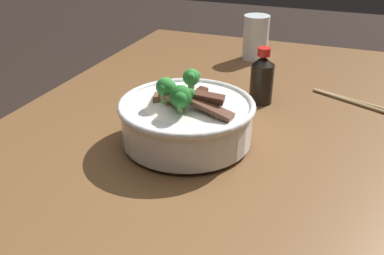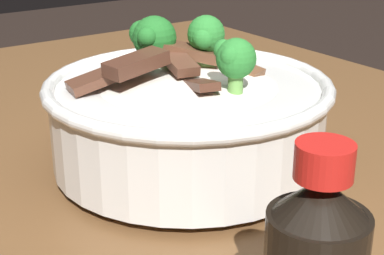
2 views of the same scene
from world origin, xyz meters
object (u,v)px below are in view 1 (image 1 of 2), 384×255
(rice_bowl, at_px, (187,117))
(drinking_glass, at_px, (256,39))
(chopsticks_pair, at_px, (356,102))
(soy_sauce_bottle, at_px, (262,79))

(rice_bowl, bearing_deg, drinking_glass, 179.88)
(chopsticks_pair, xyz_separation_m, soy_sauce_bottle, (0.07, -0.21, 0.05))
(chopsticks_pair, height_order, soy_sauce_bottle, soy_sauce_bottle)
(drinking_glass, bearing_deg, rice_bowl, -0.12)
(chopsticks_pair, bearing_deg, soy_sauce_bottle, -71.39)
(rice_bowl, bearing_deg, soy_sauce_bottle, 159.62)
(drinking_glass, xyz_separation_m, soy_sauce_bottle, (0.30, 0.09, -0.00))
(drinking_glass, distance_m, chopsticks_pair, 0.38)
(rice_bowl, xyz_separation_m, chopsticks_pair, (-0.31, 0.29, -0.05))
(rice_bowl, xyz_separation_m, soy_sauce_bottle, (-0.24, 0.09, 0.00))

